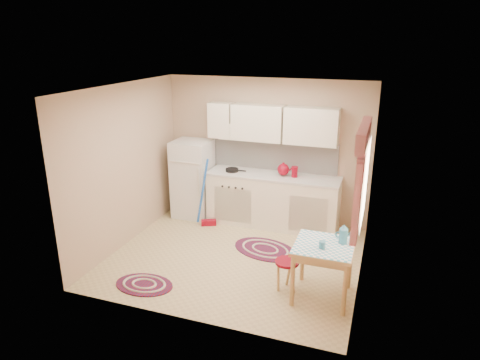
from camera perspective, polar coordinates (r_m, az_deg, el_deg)
name	(u,v)px	position (r m, az deg, el deg)	size (l,w,h in m)	color
room_shell	(251,151)	(6.11, 1.49, 3.90)	(3.64, 3.60, 2.52)	#CBB782
fridge	(193,179)	(7.77, -6.30, 0.15)	(0.65, 0.60, 1.40)	white
broom	(208,193)	(7.33, -4.29, -1.77)	(0.28, 0.12, 1.20)	blue
base_cabinets	(273,201)	(7.42, 4.37, -2.83)	(2.25, 0.60, 0.88)	white
countertop	(273,176)	(7.27, 4.46, 0.55)	(2.27, 0.62, 0.04)	silver
frying_pan	(232,170)	(7.42, -1.07, 1.34)	(0.22, 0.22, 0.05)	black
red_kettle	(283,170)	(7.19, 5.79, 1.40)	(0.22, 0.20, 0.22)	maroon
red_canister	(295,172)	(7.16, 7.29, 1.01)	(0.10, 0.10, 0.16)	maroon
table	(322,271)	(5.56, 10.91, -11.84)	(0.72, 0.72, 0.72)	tan
stool	(287,275)	(5.70, 6.23, -12.51)	(0.31, 0.31, 0.42)	maroon
coffee_pot	(343,234)	(5.42, 13.62, -7.02)	(0.13, 0.11, 0.26)	teal
mug	(322,245)	(5.28, 10.89, -8.51)	(0.08, 0.08, 0.10)	teal
rug_center	(265,249)	(6.73, 3.37, -9.21)	(1.04, 0.69, 0.02)	maroon
rug_left	(144,285)	(6.00, -12.65, -13.46)	(0.80, 0.53, 0.02)	maroon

